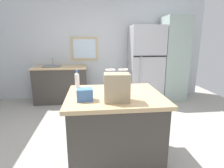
% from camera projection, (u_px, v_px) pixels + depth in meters
% --- Properties ---
extents(ground, '(6.51, 6.51, 0.00)m').
position_uv_depth(ground, '(112.00, 147.00, 2.67)').
color(ground, '#ADA89E').
extents(back_wall, '(5.42, 0.13, 2.52)m').
position_uv_depth(back_wall, '(101.00, 50.00, 4.79)').
color(back_wall, silver).
rests_on(back_wall, ground).
extents(kitchen_island, '(1.12, 0.97, 0.90)m').
position_uv_depth(kitchen_island, '(115.00, 128.00, 2.28)').
color(kitchen_island, '#423D38').
rests_on(kitchen_island, ground).
extents(refrigerator, '(0.79, 0.73, 1.85)m').
position_uv_depth(refrigerator, '(145.00, 64.00, 4.58)').
color(refrigerator, '#B7B7BC').
rests_on(refrigerator, ground).
extents(tall_cabinet, '(0.59, 0.66, 2.07)m').
position_uv_depth(tall_cabinet, '(173.00, 59.00, 4.63)').
color(tall_cabinet, '#9EB2A8').
rests_on(tall_cabinet, ground).
extents(sink_counter, '(1.27, 0.62, 1.07)m').
position_uv_depth(sink_counter, '(61.00, 84.00, 4.52)').
color(sink_counter, '#423D38').
rests_on(sink_counter, ground).
extents(shopping_bag, '(0.27, 0.19, 0.34)m').
position_uv_depth(shopping_bag, '(117.00, 87.00, 1.88)').
color(shopping_bag, tan).
rests_on(shopping_bag, kitchen_island).
extents(small_box, '(0.18, 0.14, 0.13)m').
position_uv_depth(small_box, '(85.00, 95.00, 1.93)').
color(small_box, '#4775B7').
rests_on(small_box, kitchen_island).
extents(bottle, '(0.06, 0.06, 0.24)m').
position_uv_depth(bottle, '(77.00, 80.00, 2.45)').
color(bottle, white).
rests_on(bottle, kitchen_island).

